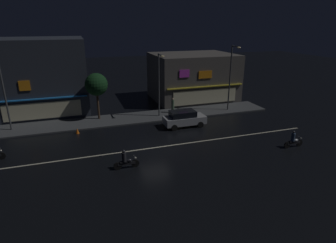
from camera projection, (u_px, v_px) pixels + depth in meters
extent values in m
plane|color=black|center=(155.00, 148.00, 23.96)|extent=(140.00, 140.00, 0.00)
cube|color=beige|center=(155.00, 148.00, 23.96)|extent=(30.27, 0.16, 0.01)
cube|color=#424447|center=(135.00, 118.00, 31.28)|extent=(31.86, 3.86, 0.14)
cube|color=#2D333D|center=(42.00, 76.00, 32.62)|extent=(9.81, 8.50, 8.55)
cube|color=#268CF2|center=(41.00, 99.00, 29.27)|extent=(9.32, 0.24, 0.12)
cube|color=orange|center=(24.00, 86.00, 28.42)|extent=(1.07, 0.08, 1.04)
cube|color=beige|center=(43.00, 111.00, 29.76)|extent=(7.85, 0.06, 1.80)
cube|color=#56514C|center=(192.00, 77.00, 38.70)|extent=(10.84, 8.54, 6.20)
cube|color=yellow|center=(206.00, 87.00, 34.94)|extent=(10.29, 0.24, 0.12)
cube|color=#D83FD8|center=(184.00, 74.00, 33.53)|extent=(1.27, 0.08, 0.93)
cube|color=orange|center=(205.00, 75.00, 34.45)|extent=(1.78, 0.08, 0.94)
cube|color=beige|center=(205.00, 97.00, 35.43)|extent=(8.67, 0.06, 1.80)
cylinder|color=#47494C|center=(4.00, 91.00, 26.36)|extent=(0.16, 0.16, 7.80)
cylinder|color=#47494C|center=(159.00, 86.00, 30.66)|extent=(0.16, 0.16, 6.96)
cube|color=#47494C|center=(160.00, 55.00, 28.91)|extent=(0.10, 1.40, 0.10)
ellipsoid|color=#F9E099|center=(162.00, 56.00, 28.31)|extent=(0.44, 0.32, 0.20)
cylinder|color=#47494C|center=(230.00, 78.00, 32.82)|extent=(0.16, 0.16, 7.64)
cube|color=#47494C|center=(236.00, 46.00, 30.95)|extent=(0.10, 1.40, 0.10)
ellipsoid|color=#F9E099|center=(239.00, 48.00, 30.35)|extent=(0.44, 0.32, 0.20)
cylinder|color=#4C664C|center=(173.00, 106.00, 32.70)|extent=(0.34, 0.34, 1.53)
sphere|color=tan|center=(173.00, 99.00, 32.41)|extent=(0.22, 0.22, 0.22)
cylinder|color=#473323|center=(98.00, 106.00, 30.34)|extent=(0.24, 0.24, 2.87)
sphere|color=#143819|center=(96.00, 84.00, 29.54)|extent=(2.41, 2.41, 2.41)
cube|color=#9EA0A5|center=(184.00, 120.00, 28.75)|extent=(4.30, 1.78, 0.76)
cube|color=black|center=(183.00, 114.00, 28.46)|extent=(2.58, 1.57, 0.60)
cube|color=#F9F2CC|center=(201.00, 115.00, 29.88)|extent=(0.08, 0.20, 0.12)
cube|color=#F9F2CC|center=(206.00, 119.00, 28.80)|extent=(0.08, 0.20, 0.12)
cylinder|color=black|center=(194.00, 119.00, 30.09)|extent=(0.62, 0.20, 0.62)
cylinder|color=black|center=(200.00, 125.00, 28.50)|extent=(0.62, 0.20, 0.62)
cylinder|color=black|center=(169.00, 122.00, 29.25)|extent=(0.62, 0.20, 0.62)
cylinder|color=black|center=(174.00, 128.00, 27.66)|extent=(0.62, 0.20, 0.62)
cylinder|color=black|center=(2.00, 156.00, 21.82)|extent=(0.60, 0.08, 0.60)
sphere|color=white|center=(1.00, 151.00, 21.68)|extent=(0.14, 0.14, 0.14)
cylinder|color=black|center=(135.00, 163.00, 20.66)|extent=(0.60, 0.08, 0.60)
cylinder|color=black|center=(118.00, 166.00, 20.27)|extent=(0.60, 0.10, 0.60)
cube|color=black|center=(126.00, 163.00, 20.43)|extent=(1.30, 0.14, 0.20)
ellipsoid|color=black|center=(129.00, 160.00, 20.42)|extent=(0.44, 0.26, 0.24)
cube|color=black|center=(124.00, 162.00, 20.32)|extent=(0.56, 0.22, 0.10)
cylinder|color=slate|center=(134.00, 157.00, 20.46)|extent=(0.03, 0.60, 0.03)
sphere|color=white|center=(136.00, 158.00, 20.52)|extent=(0.14, 0.14, 0.14)
cylinder|color=#232328|center=(124.00, 157.00, 20.20)|extent=(0.32, 0.32, 0.70)
sphere|color=#333338|center=(124.00, 151.00, 20.05)|extent=(0.22, 0.22, 0.22)
cylinder|color=black|center=(299.00, 143.00, 24.17)|extent=(0.60, 0.08, 0.60)
cylinder|color=black|center=(287.00, 145.00, 23.78)|extent=(0.60, 0.10, 0.60)
cube|color=black|center=(294.00, 143.00, 23.94)|extent=(1.30, 0.14, 0.20)
ellipsoid|color=#B2B7BC|center=(296.00, 140.00, 23.93)|extent=(0.44, 0.26, 0.24)
cube|color=black|center=(292.00, 142.00, 23.83)|extent=(0.56, 0.22, 0.10)
cylinder|color=slate|center=(300.00, 137.00, 23.97)|extent=(0.03, 0.60, 0.03)
sphere|color=white|center=(301.00, 138.00, 24.03)|extent=(0.14, 0.14, 0.14)
cylinder|color=#334766|center=(293.00, 137.00, 23.72)|extent=(0.32, 0.32, 0.70)
sphere|color=#333338|center=(294.00, 132.00, 23.56)|extent=(0.22, 0.22, 0.22)
cone|color=orange|center=(77.00, 131.00, 26.96)|extent=(0.36, 0.36, 0.55)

